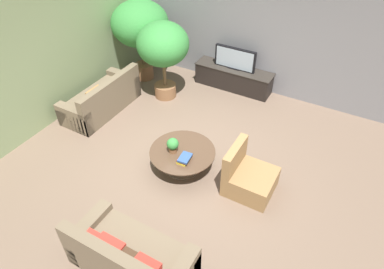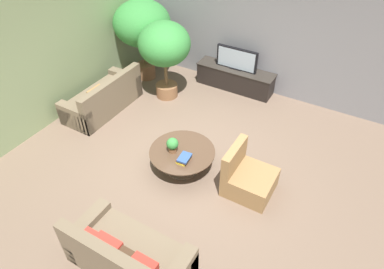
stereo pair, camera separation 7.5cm
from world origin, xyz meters
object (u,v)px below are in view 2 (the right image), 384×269
at_px(couch_near_entry, 128,256).
at_px(potted_palm_corner, 164,47).
at_px(television, 237,59).
at_px(armchair_wicker, 247,178).
at_px(potted_palm_tall, 142,25).
at_px(coffee_table, 182,156).
at_px(couch_by_wall, 104,99).
at_px(media_console, 235,78).
at_px(potted_plant_tabletop, 172,145).

relative_size(couch_near_entry, potted_palm_corner, 0.94).
height_order(television, armchair_wicker, television).
relative_size(armchair_wicker, potted_palm_tall, 0.43).
relative_size(coffee_table, couch_by_wall, 0.64).
height_order(coffee_table, potted_palm_corner, potted_palm_corner).
height_order(couch_near_entry, potted_palm_tall, potted_palm_tall).
bearing_deg(media_console, couch_near_entry, -81.86).
bearing_deg(potted_palm_corner, armchair_wicker, -32.42).
bearing_deg(couch_near_entry, couch_by_wall, -44.00).
relative_size(television, couch_by_wall, 0.55).
relative_size(couch_by_wall, potted_palm_tall, 0.94).
bearing_deg(potted_palm_corner, media_console, 41.81).
distance_m(couch_by_wall, potted_plant_tabletop, 2.53).
relative_size(media_console, potted_palm_tall, 0.97).
relative_size(television, coffee_table, 0.85).
height_order(coffee_table, couch_by_wall, couch_by_wall).
relative_size(coffee_table, potted_plant_tabletop, 4.03).
relative_size(couch_near_entry, armchair_wicker, 2.00).
bearing_deg(potted_palm_tall, couch_near_entry, -56.66).
bearing_deg(coffee_table, couch_by_wall, 164.00).
height_order(media_console, armchair_wicker, armchair_wicker).
bearing_deg(media_console, potted_plant_tabletop, -86.41).
distance_m(coffee_table, potted_palm_tall, 3.66).
relative_size(couch_by_wall, couch_near_entry, 1.08).
height_order(armchair_wicker, potted_plant_tabletop, armchair_wicker).
bearing_deg(media_console, armchair_wicker, -61.82).
xyz_separation_m(media_console, couch_by_wall, (-2.18, -2.33, 0.00)).
relative_size(coffee_table, armchair_wicker, 1.39).
bearing_deg(potted_palm_corner, potted_plant_tabletop, -53.87).
height_order(couch_by_wall, couch_near_entry, same).
xyz_separation_m(potted_palm_tall, potted_palm_corner, (0.94, -0.47, -0.13)).
distance_m(couch_near_entry, potted_palm_corner, 4.59).
xyz_separation_m(media_console, potted_plant_tabletop, (0.20, -3.14, 0.30)).
relative_size(media_console, potted_palm_corner, 1.06).
bearing_deg(media_console, couch_by_wall, -133.13).
bearing_deg(potted_palm_corner, television, 41.77).
xyz_separation_m(potted_palm_corner, potted_plant_tabletop, (1.47, -2.01, -0.69)).
xyz_separation_m(coffee_table, potted_palm_tall, (-2.55, 2.39, 1.10)).
xyz_separation_m(coffee_table, armchair_wicker, (1.24, 0.11, -0.02)).
bearing_deg(potted_plant_tabletop, television, 93.60).
bearing_deg(potted_palm_tall, coffee_table, -43.13).
distance_m(potted_palm_tall, potted_plant_tabletop, 3.56).
relative_size(coffee_table, couch_near_entry, 0.70).
distance_m(television, potted_palm_tall, 2.39).
relative_size(couch_by_wall, potted_plant_tabletop, 6.27).
height_order(armchair_wicker, potted_palm_corner, potted_palm_corner).
bearing_deg(potted_plant_tabletop, potted_palm_tall, 134.16).
bearing_deg(potted_palm_corner, couch_near_entry, -63.44).
distance_m(couch_near_entry, potted_palm_tall, 5.48).
xyz_separation_m(media_console, potted_palm_tall, (-2.21, -0.66, 1.12)).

